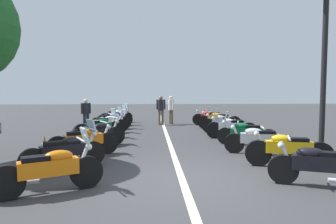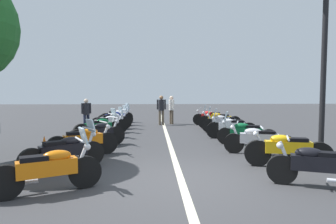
# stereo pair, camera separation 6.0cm
# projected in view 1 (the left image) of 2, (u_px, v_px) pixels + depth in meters

# --- Properties ---
(ground_plane) EXTENTS (80.00, 80.00, 0.00)m
(ground_plane) POSITION_uv_depth(u_px,v_px,m) (182.00, 180.00, 6.41)
(ground_plane) COLOR #38383A
(lane_centre_stripe) EXTENTS (28.14, 0.16, 0.01)m
(lane_centre_stripe) POSITION_uv_depth(u_px,v_px,m) (167.00, 136.00, 12.76)
(lane_centre_stripe) COLOR beige
(lane_centre_stripe) RESTS_ON ground_plane
(motorcycle_left_row_0) EXTENTS (1.07, 1.88, 1.21)m
(motorcycle_left_row_0) POSITION_uv_depth(u_px,v_px,m) (51.00, 169.00, 5.53)
(motorcycle_left_row_0) COLOR black
(motorcycle_left_row_0) RESTS_ON ground_plane
(motorcycle_left_row_1) EXTENTS (1.39, 1.75, 1.21)m
(motorcycle_left_row_1) POSITION_uv_depth(u_px,v_px,m) (66.00, 151.00, 7.18)
(motorcycle_left_row_1) COLOR black
(motorcycle_left_row_1) RESTS_ON ground_plane
(motorcycle_left_row_2) EXTENTS (1.20, 1.90, 1.01)m
(motorcycle_left_row_2) POSITION_uv_depth(u_px,v_px,m) (84.00, 141.00, 8.70)
(motorcycle_left_row_2) COLOR black
(motorcycle_left_row_2) RESTS_ON ground_plane
(motorcycle_left_row_3) EXTENTS (1.43, 1.80, 1.01)m
(motorcycle_left_row_3) POSITION_uv_depth(u_px,v_px,m) (98.00, 134.00, 10.22)
(motorcycle_left_row_3) COLOR black
(motorcycle_left_row_3) RESTS_ON ground_plane
(motorcycle_left_row_4) EXTENTS (1.30, 1.80, 1.23)m
(motorcycle_left_row_4) POSITION_uv_depth(u_px,v_px,m) (99.00, 128.00, 11.86)
(motorcycle_left_row_4) COLOR black
(motorcycle_left_row_4) RESTS_ON ground_plane
(motorcycle_left_row_5) EXTENTS (1.13, 1.85, 1.21)m
(motorcycle_left_row_5) POSITION_uv_depth(u_px,v_px,m) (107.00, 124.00, 13.48)
(motorcycle_left_row_5) COLOR black
(motorcycle_left_row_5) RESTS_ON ground_plane
(motorcycle_left_row_6) EXTENTS (1.25, 1.93, 1.22)m
(motorcycle_left_row_6) POSITION_uv_depth(u_px,v_px,m) (112.00, 120.00, 14.85)
(motorcycle_left_row_6) COLOR black
(motorcycle_left_row_6) RESTS_ON ground_plane
(motorcycle_left_row_7) EXTENTS (1.20, 1.92, 1.22)m
(motorcycle_left_row_7) POSITION_uv_depth(u_px,v_px,m) (115.00, 118.00, 16.44)
(motorcycle_left_row_7) COLOR black
(motorcycle_left_row_7) RESTS_ON ground_plane
(motorcycle_left_row_8) EXTENTS (1.25, 1.91, 1.21)m
(motorcycle_left_row_8) POSITION_uv_depth(u_px,v_px,m) (117.00, 115.00, 18.07)
(motorcycle_left_row_8) COLOR black
(motorcycle_left_row_8) RESTS_ON ground_plane
(motorcycle_right_row_0) EXTENTS (0.97, 1.87, 0.99)m
(motorcycle_right_row_0) POSITION_uv_depth(u_px,v_px,m) (318.00, 165.00, 5.91)
(motorcycle_right_row_0) COLOR black
(motorcycle_right_row_0) RESTS_ON ground_plane
(motorcycle_right_row_1) EXTENTS (0.84, 2.11, 1.01)m
(motorcycle_right_row_1) POSITION_uv_depth(u_px,v_px,m) (288.00, 149.00, 7.48)
(motorcycle_right_row_1) COLOR black
(motorcycle_right_row_1) RESTS_ON ground_plane
(motorcycle_right_row_2) EXTENTS (0.93, 2.05, 0.99)m
(motorcycle_right_row_2) POSITION_uv_depth(u_px,v_px,m) (259.00, 140.00, 9.02)
(motorcycle_right_row_2) COLOR black
(motorcycle_right_row_2) RESTS_ON ground_plane
(motorcycle_right_row_3) EXTENTS (0.99, 2.03, 1.19)m
(motorcycle_right_row_3) POSITION_uv_depth(u_px,v_px,m) (246.00, 132.00, 10.59)
(motorcycle_right_row_3) COLOR black
(motorcycle_right_row_3) RESTS_ON ground_plane
(motorcycle_right_row_4) EXTENTS (0.81, 2.04, 1.23)m
(motorcycle_right_row_4) POSITION_uv_depth(u_px,v_px,m) (231.00, 127.00, 12.03)
(motorcycle_right_row_4) COLOR black
(motorcycle_right_row_4) RESTS_ON ground_plane
(motorcycle_right_row_5) EXTENTS (0.91, 1.99, 1.22)m
(motorcycle_right_row_5) POSITION_uv_depth(u_px,v_px,m) (223.00, 123.00, 13.70)
(motorcycle_right_row_5) COLOR black
(motorcycle_right_row_5) RESTS_ON ground_plane
(motorcycle_right_row_6) EXTENTS (0.85, 2.19, 1.23)m
(motorcycle_right_row_6) POSITION_uv_depth(u_px,v_px,m) (219.00, 120.00, 15.25)
(motorcycle_right_row_6) COLOR black
(motorcycle_right_row_6) RESTS_ON ground_plane
(motorcycle_right_row_7) EXTENTS (0.93, 2.06, 1.01)m
(motorcycle_right_row_7) POSITION_uv_depth(u_px,v_px,m) (211.00, 117.00, 16.76)
(motorcycle_right_row_7) COLOR black
(motorcycle_right_row_7) RESTS_ON ground_plane
(street_lamp_twin_globe) EXTENTS (0.32, 1.22, 4.75)m
(street_lamp_twin_globe) POSITION_uv_depth(u_px,v_px,m) (325.00, 40.00, 7.77)
(street_lamp_twin_globe) COLOR black
(street_lamp_twin_globe) RESTS_ON ground_plane
(traffic_cone_0) EXTENTS (0.36, 0.36, 0.61)m
(traffic_cone_0) POSITION_uv_depth(u_px,v_px,m) (45.00, 146.00, 8.79)
(traffic_cone_0) COLOR orange
(traffic_cone_0) RESTS_ON ground_plane
(bystander_0) EXTENTS (0.38, 0.42, 1.57)m
(bystander_0) POSITION_uv_depth(u_px,v_px,m) (86.00, 112.00, 14.58)
(bystander_0) COLOR #1E2338
(bystander_0) RESTS_ON ground_plane
(bystander_1) EXTENTS (0.32, 0.53, 1.70)m
(bystander_1) POSITION_uv_depth(u_px,v_px,m) (161.00, 108.00, 16.98)
(bystander_1) COLOR brown
(bystander_1) RESTS_ON ground_plane
(bystander_2) EXTENTS (0.48, 0.32, 1.67)m
(bystander_2) POSITION_uv_depth(u_px,v_px,m) (171.00, 108.00, 17.47)
(bystander_2) COLOR brown
(bystander_2) RESTS_ON ground_plane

